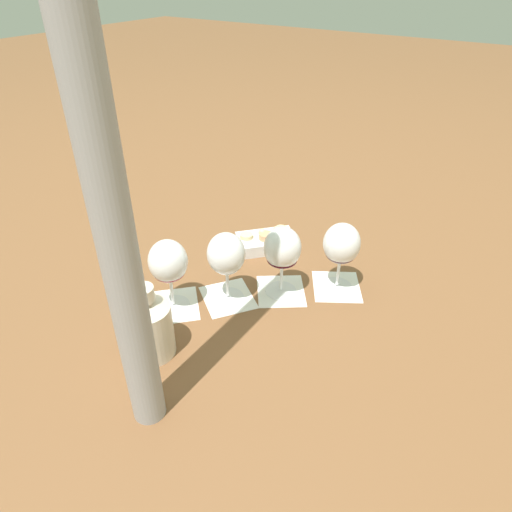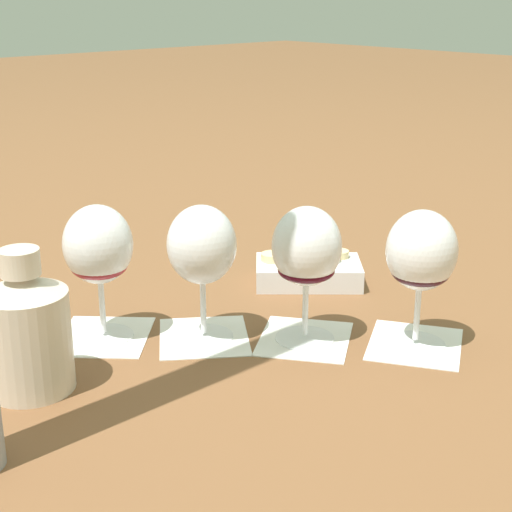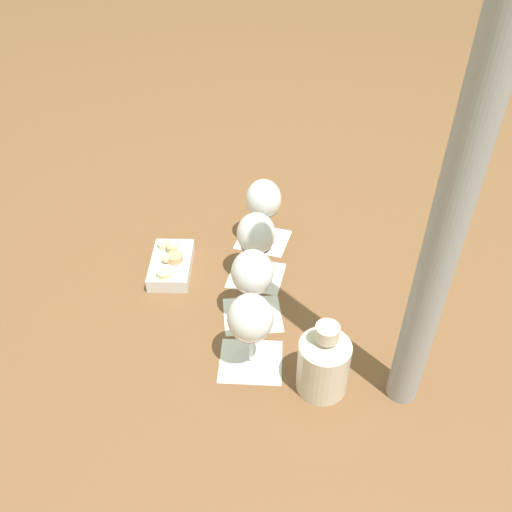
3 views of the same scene
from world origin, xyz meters
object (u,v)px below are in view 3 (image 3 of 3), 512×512
object	(u,v)px
wine_glass_3	(263,202)
snack_dish	(171,264)
umbrella_pole	(475,130)
wine_glass_1	(252,276)
ceramic_vase	(324,362)
wine_glass_0	(250,322)
wine_glass_2	(256,237)

from	to	relation	value
wine_glass_3	snack_dish	world-z (taller)	wine_glass_3
wine_glass_3	umbrella_pole	size ratio (longest dim) A/B	0.16
wine_glass_1	umbrella_pole	xyz separation A→B (m)	(-0.32, -0.07, 0.40)
umbrella_pole	ceramic_vase	bearing A→B (deg)	42.55
snack_dish	umbrella_pole	world-z (taller)	umbrella_pole
ceramic_vase	snack_dish	distance (m)	0.44
wine_glass_0	ceramic_vase	xyz separation A→B (m)	(-0.12, -0.06, -0.04)
wine_glass_0	wine_glass_3	xyz separation A→B (m)	(0.26, -0.27, 0.00)
wine_glass_0	wine_glass_2	world-z (taller)	same
wine_glass_3	snack_dish	distance (m)	0.25
ceramic_vase	snack_dish	size ratio (longest dim) A/B	0.92
wine_glass_2	ceramic_vase	world-z (taller)	wine_glass_2
wine_glass_3	snack_dish	bearing A→B (deg)	76.37
wine_glass_1	ceramic_vase	bearing A→B (deg)	173.52
wine_glass_0	wine_glass_2	distance (m)	0.24
wine_glass_0	wine_glass_2	size ratio (longest dim) A/B	1.00
ceramic_vase	snack_dish	xyz separation A→B (m)	(0.44, 0.02, -0.05)
wine_glass_0	snack_dish	bearing A→B (deg)	-7.35
wine_glass_3	ceramic_vase	bearing A→B (deg)	151.37
wine_glass_1	umbrella_pole	distance (m)	0.52
wine_glass_0	ceramic_vase	bearing A→B (deg)	-154.90
ceramic_vase	wine_glass_3	bearing A→B (deg)	-28.63
wine_glass_1	wine_glass_2	world-z (taller)	same
snack_dish	umbrella_pole	distance (m)	0.74
wine_glass_1	wine_glass_3	bearing A→B (deg)	-47.32
wine_glass_3	umbrella_pole	xyz separation A→B (m)	(-0.49, 0.11, 0.40)
wine_glass_0	umbrella_pole	xyz separation A→B (m)	(-0.23, -0.15, 0.40)
wine_glass_2	wine_glass_3	xyz separation A→B (m)	(0.09, -0.10, -0.00)
wine_glass_1	ceramic_vase	xyz separation A→B (m)	(-0.21, 0.02, -0.04)
wine_glass_3	umbrella_pole	distance (m)	0.64
wine_glass_1	wine_glass_3	distance (m)	0.25
wine_glass_3	wine_glass_2	bearing A→B (deg)	130.75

